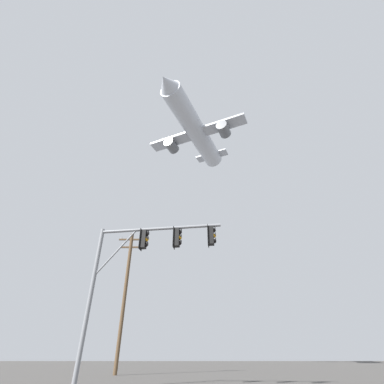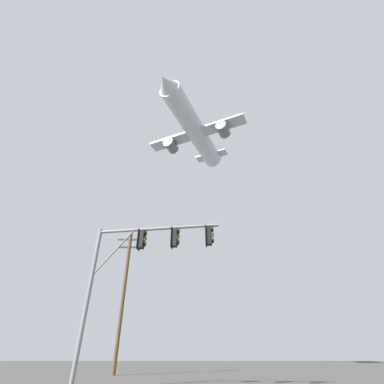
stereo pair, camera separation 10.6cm
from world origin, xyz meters
The scene contains 3 objects.
signal_pole_near centered at (-3.19, 5.90, 5.18)m, with size 6.10×1.12×6.70m.
utility_pole centered at (-6.18, 15.59, 5.47)m, with size 2.20×0.28×10.32m.
airplane centered at (-0.22, 34.96, 41.93)m, with size 20.56×26.62×7.57m.
Camera 2 is at (-0.79, -6.61, 1.11)m, focal length 25.16 mm.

